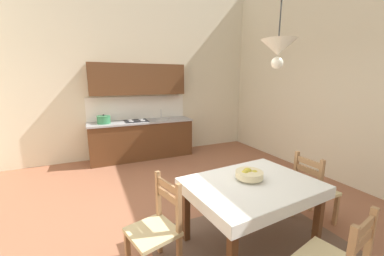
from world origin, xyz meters
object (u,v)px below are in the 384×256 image
at_px(dining_table, 252,193).
at_px(fruit_bowl, 249,174).
at_px(pendant_lamp, 278,48).
at_px(dining_chair_tv_side, 156,229).
at_px(dining_chair_window_side, 313,190).
at_px(kitchen_cabinetry, 141,122).

relative_size(dining_table, fruit_bowl, 4.82).
height_order(dining_table, pendant_lamp, pendant_lamp).
distance_m(dining_chair_tv_side, pendant_lamp, 2.04).
bearing_deg(dining_table, dining_chair_window_side, 0.81).
bearing_deg(dining_chair_tv_side, kitchen_cabinetry, 80.01).
distance_m(kitchen_cabinetry, pendant_lamp, 3.94).
distance_m(dining_chair_window_side, dining_chair_tv_side, 2.06).
bearing_deg(fruit_bowl, kitchen_cabinetry, 97.39).
relative_size(dining_table, pendant_lamp, 1.80).
xyz_separation_m(kitchen_cabinetry, dining_chair_window_side, (1.45, -3.53, -0.41)).
distance_m(dining_table, dining_chair_tv_side, 1.07).
bearing_deg(pendant_lamp, kitchen_cabinetry, 98.08).
bearing_deg(dining_chair_window_side, fruit_bowl, 176.64).
height_order(dining_chair_tv_side, pendant_lamp, pendant_lamp).
distance_m(kitchen_cabinetry, fruit_bowl, 3.50).
xyz_separation_m(dining_chair_window_side, dining_chair_tv_side, (-2.06, 0.07, 0.00)).
relative_size(fruit_bowl, pendant_lamp, 0.37).
relative_size(kitchen_cabinetry, fruit_bowl, 7.92).
bearing_deg(fruit_bowl, pendant_lamp, -71.54).
height_order(dining_table, fruit_bowl, fruit_bowl).
height_order(dining_table, dining_chair_window_side, dining_chair_window_side).
xyz_separation_m(dining_chair_tv_side, pendant_lamp, (1.14, -0.23, 1.67)).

